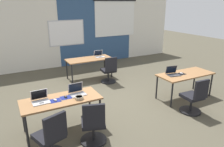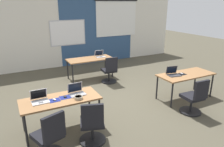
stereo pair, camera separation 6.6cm
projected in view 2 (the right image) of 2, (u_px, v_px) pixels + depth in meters
name	position (u px, v px, depth m)	size (l,w,h in m)	color
ground_plane	(120.00, 102.00, 5.85)	(24.00, 24.00, 0.00)	#4C4738
back_wall_assembly	(73.00, 32.00, 8.97)	(10.00, 0.27, 2.80)	silver
desk_near_left	(61.00, 101.00, 4.38)	(1.60, 0.70, 0.72)	olive
desk_near_right	(186.00, 76.00, 5.89)	(1.60, 0.70, 0.72)	olive
desk_far_center	(90.00, 60.00, 7.50)	(1.60, 0.70, 0.72)	olive
laptop_near_right_inner	(173.00, 73.00, 5.76)	(0.37, 0.33, 0.23)	#333338
mousepad_near_right_inner	(182.00, 74.00, 5.85)	(0.22, 0.19, 0.00)	black
mouse_near_right_inner	(182.00, 73.00, 5.84)	(0.06, 0.10, 0.03)	#B2B2B7
chair_near_right_inner	(194.00, 99.00, 5.11)	(0.52, 0.55, 0.92)	black
laptop_near_left_inner	(77.00, 92.00, 4.57)	(0.35, 0.29, 0.24)	#9E9EA3
mousepad_near_left_inner	(65.00, 97.00, 4.42)	(0.22, 0.19, 0.00)	navy
mouse_near_left_inner	(65.00, 97.00, 4.41)	(0.07, 0.11, 0.03)	black
chair_near_left_inner	(92.00, 126.00, 4.01)	(0.56, 0.61, 0.92)	black
laptop_near_left_end	(40.00, 99.00, 4.23)	(0.34, 0.30, 0.23)	silver
mousepad_near_left_end	(55.00, 100.00, 4.28)	(0.22, 0.19, 0.00)	navy
mouse_near_left_end	(54.00, 99.00, 4.28)	(0.09, 0.11, 0.03)	#B2B2B7
chair_near_left_end	(50.00, 139.00, 3.63)	(0.56, 0.61, 0.92)	black
laptop_far_right	(100.00, 55.00, 7.72)	(0.34, 0.31, 0.23)	silver
chair_far_right	(110.00, 72.00, 7.13)	(0.52, 0.56, 0.92)	black
snack_bowl	(78.00, 97.00, 4.34)	(0.18, 0.18, 0.06)	tan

